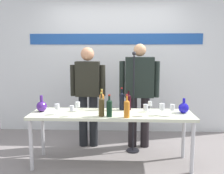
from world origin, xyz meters
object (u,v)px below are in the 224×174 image
Objects in this scene: presenter_right at (139,89)px; wine_bottle_3 at (122,100)px; display_table at (112,117)px; wine_glass_right_3 at (146,108)px; wine_glass_right_0 at (172,108)px; wine_bottle_1 at (127,108)px; presenter_left at (88,91)px; wine_bottle_4 at (128,102)px; wine_bottle_5 at (109,107)px; wine_glass_left_1 at (72,108)px; wine_glass_right_2 at (150,104)px; wine_glass_left_0 at (57,107)px; wine_bottle_2 at (102,101)px; decanter_blue_left at (42,106)px; microphone_stand at (133,119)px; wine_glass_left_2 at (78,105)px; wine_glass_right_1 at (162,107)px; wine_bottle_0 at (101,106)px; decanter_blue_right at (184,108)px.

wine_bottle_3 is (-0.28, -0.45, -0.11)m from presenter_right.
wine_glass_right_3 is (0.45, -0.13, 0.17)m from display_table.
wine_glass_right_0 is at bearing 2.14° from wine_glass_right_3.
wine_bottle_3 reaches higher than wine_bottle_1.
presenter_left reaches higher than wine_bottle_4.
presenter_right is at bearing 62.90° from wine_bottle_5.
wine_glass_left_1 is at bearing -147.89° from wine_bottle_3.
wine_glass_right_3 is (0.25, 0.09, -0.01)m from wine_bottle_1.
wine_bottle_5 is at bearing -151.48° from wine_glass_right_2.
wine_glass_right_0 is at bearing 3.37° from wine_glass_left_1.
presenter_left is 0.83m from wine_glass_left_0.
presenter_right is 5.60× the size of wine_bottle_1.
wine_bottle_4 is at bearing 17.32° from wine_glass_left_0.
wine_bottle_2 is 2.12× the size of wine_glass_left_1.
microphone_stand reaches higher than decanter_blue_left.
decanter_blue_left is 1.45m from wine_glass_right_3.
presenter_right reaches higher than wine_glass_left_2.
wine_bottle_4 reaches higher than wine_glass_right_1.
wine_glass_left_0 is 1.01× the size of wine_glass_left_1.
wine_glass_left_2 is 0.86× the size of wine_glass_right_1.
wine_glass_left_0 is (0.26, -0.15, 0.03)m from decanter_blue_left.
wine_bottle_4 is (1.22, 0.15, 0.05)m from decanter_blue_left.
wine_bottle_1 is 0.99× the size of wine_bottle_2.
wine_bottle_0 is (0.86, -0.22, 0.06)m from decanter_blue_left.
presenter_left reaches higher than decanter_blue_left.
wine_glass_right_3 is at bearing -16.42° from display_table.
decanter_blue_left is 0.79× the size of wine_bottle_4.
decanter_blue_right is 0.68× the size of wine_bottle_2.
display_table is 0.29m from wine_bottle_0.
wine_bottle_1 reaches higher than display_table.
wine_bottle_1 is at bearing -12.61° from decanter_blue_left.
wine_bottle_4 is 2.15× the size of wine_glass_left_2.
microphone_stand is (0.11, 0.67, -0.33)m from wine_bottle_1.
presenter_left is at bearing 147.33° from wine_glass_right_0.
microphone_stand reaches higher than wine_bottle_5.
presenter_right reaches higher than wine_glass_left_0.
wine_glass_left_0 is at bearing -153.25° from wine_bottle_2.
decanter_blue_right is 1.15m from wine_bottle_2.
wine_glass_right_0 is (1.31, 0.08, 0.01)m from wine_glass_left_1.
wine_bottle_5 is 0.49m from wine_glass_left_1.
wine_bottle_1 is 1.03× the size of wine_bottle_4.
decanter_blue_left is at bearing 172.99° from wine_glass_right_3.
wine_glass_left_2 is (-0.46, 0.27, -0.03)m from wine_bottle_5.
wine_glass_right_1 is at bearing -157.11° from decanter_blue_right.
decanter_blue_left is at bearing -170.71° from wine_bottle_2.
wine_glass_right_3 is (1.44, -0.18, 0.03)m from decanter_blue_left.
decanter_blue_right is at bearing 5.11° from wine_glass_left_0.
wine_glass_left_1 is at bearing -174.80° from wine_glass_right_1.
wine_glass_right_2 is 0.51m from microphone_stand.
wine_bottle_2 is (0.84, 0.14, 0.05)m from decanter_blue_left.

